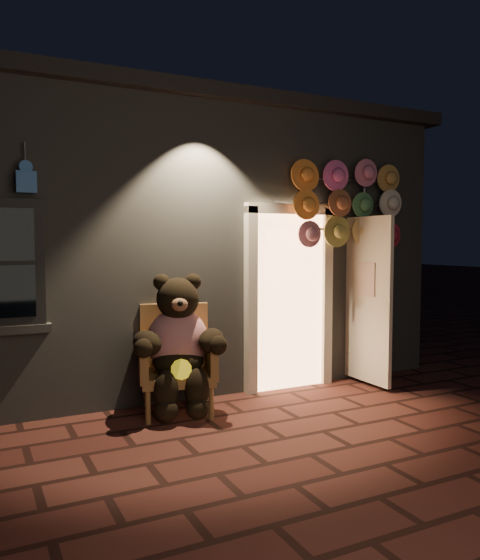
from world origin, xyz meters
TOP-DOWN VIEW (x-y plane):
  - ground at (0.00, 0.00)m, footprint 60.00×60.00m
  - shop_building at (0.00, 3.99)m, footprint 7.30×5.95m
  - wicker_armchair at (-0.16, 1.20)m, footprint 0.89×0.84m
  - teddy_bear at (-0.19, 1.07)m, footprint 0.98×0.87m
  - hat_rack at (2.11, 1.28)m, footprint 1.54×0.22m

SIDE VIEW (x-z plane):
  - ground at x=0.00m, z-range 0.00..0.00m
  - wicker_armchair at x=-0.16m, z-range 0.00..1.09m
  - teddy_bear at x=-0.19m, z-range 0.03..1.42m
  - shop_building at x=0.00m, z-range -0.02..3.49m
  - hat_rack at x=2.11m, z-range 0.81..3.53m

